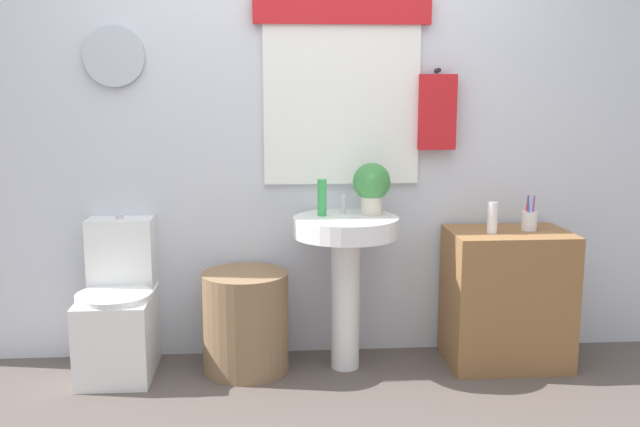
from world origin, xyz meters
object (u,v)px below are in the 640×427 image
toilet (119,315)px  laundry_hamper (245,322)px  lotion_bottle (492,218)px  soap_bottle (322,197)px  pedestal_sink (346,253)px  toothbrush_cup (529,220)px  wooden_cabinet (507,298)px  potted_plant (372,185)px

toilet → laundry_hamper: bearing=-3.1°
laundry_hamper → lotion_bottle: (1.28, -0.04, 0.54)m
soap_bottle → laundry_hamper: bearing=-173.0°
pedestal_sink → soap_bottle: 0.32m
lotion_bottle → toothbrush_cup: 0.23m
toilet → pedestal_sink: 1.22m
laundry_hamper → soap_bottle: soap_bottle is taller
wooden_cabinet → soap_bottle: size_ratio=3.78×
lotion_bottle → pedestal_sink: bearing=177.0°
toilet → wooden_cabinet: (2.05, -0.04, 0.06)m
soap_bottle → potted_plant: bearing=2.2°
potted_plant → toothbrush_cup: bearing=-2.7°
soap_bottle → potted_plant: potted_plant is taller
soap_bottle → lotion_bottle: 0.89m
toilet → toothbrush_cup: size_ratio=4.38×
toilet → toothbrush_cup: bearing=-0.4°
toilet → lotion_bottle: (1.94, -0.08, 0.50)m
toilet → laundry_hamper: toilet is taller
toilet → potted_plant: potted_plant is taller
pedestal_sink → wooden_cabinet: bearing=0.0°
lotion_bottle → toothbrush_cup: bearing=15.3°
laundry_hamper → lotion_bottle: bearing=-1.8°
pedestal_sink → potted_plant: size_ratio=2.97×
soap_bottle → toilet: bearing=-179.2°
toilet → pedestal_sink: bearing=-1.7°
pedestal_sink → toothbrush_cup: 0.99m
potted_plant → soap_bottle: bearing=-177.8°
soap_bottle → lotion_bottle: bearing=-5.9°
laundry_hamper → potted_plant: bearing=5.2°
pedestal_sink → wooden_cabinet: 0.90m
pedestal_sink → lotion_bottle: lotion_bottle is taller
toilet → laundry_hamper: 0.66m
wooden_cabinet → lotion_bottle: size_ratio=4.43×
pedestal_sink → toilet: bearing=178.3°
soap_bottle → toothbrush_cup: bearing=-1.6°
toilet → wooden_cabinet: 2.05m
pedestal_sink → wooden_cabinet: (0.87, 0.00, -0.26)m
laundry_hamper → lotion_bottle: size_ratio=3.22×
toothbrush_cup → wooden_cabinet: bearing=-169.7°
pedestal_sink → toothbrush_cup: toothbrush_cup is taller
toilet → lotion_bottle: 2.00m
toilet → soap_bottle: soap_bottle is taller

